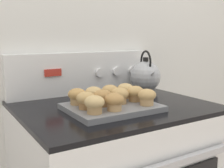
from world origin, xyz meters
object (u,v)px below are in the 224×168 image
at_px(muffin_r0_c0, 95,104).
at_px(muffin_r2_c3, 125,90).
at_px(tea_kettle, 145,76).
at_px(muffin_pan, 112,107).
at_px(muffin_r1_c3, 135,93).
at_px(muffin_r0_c1, 114,101).
at_px(muffin_r0_c3, 147,96).
at_px(muffin_r1_c1, 103,97).
at_px(muffin_r2_c2, 110,92).
at_px(muffin_r2_c1, 94,94).
at_px(muffin_r1_c0, 86,100).
at_px(muffin_r1_c2, 120,95).
at_px(muffin_r2_c0, 77,96).

distance_m(muffin_r0_c0, muffin_r2_c3, 0.28).
distance_m(muffin_r0_c0, tea_kettle, 0.56).
height_order(muffin_pan, muffin_r1_c3, muffin_r1_c3).
distance_m(muffin_r0_c1, muffin_r0_c3, 0.15).
height_order(muffin_r1_c3, tea_kettle, tea_kettle).
height_order(muffin_r1_c1, muffin_r2_c3, same).
bearing_deg(muffin_r2_c2, muffin_r2_c1, -178.85).
xyz_separation_m(muffin_r1_c0, muffin_r2_c1, (0.08, 0.08, 0.00)).
bearing_deg(muffin_r2_c2, muffin_r0_c0, -135.38).
relative_size(muffin_r0_c3, muffin_r1_c2, 1.00).
height_order(muffin_r1_c0, muffin_r2_c1, same).
relative_size(muffin_r0_c1, muffin_r1_c3, 1.00).
distance_m(muffin_r0_c0, muffin_r1_c2, 0.17).
relative_size(muffin_pan, muffin_r1_c3, 4.86).
xyz_separation_m(muffin_pan, muffin_r1_c2, (0.04, -0.00, 0.05)).
height_order(muffin_pan, muffin_r1_c1, muffin_r1_c1).
height_order(muffin_r0_c1, muffin_r1_c0, same).
height_order(muffin_r0_c0, muffin_r1_c1, same).
distance_m(muffin_r1_c2, muffin_r2_c0, 0.17).
bearing_deg(muffin_pan, muffin_r2_c2, 63.05).
relative_size(muffin_r1_c0, muffin_r1_c1, 1.00).
height_order(muffin_r1_c1, tea_kettle, tea_kettle).
xyz_separation_m(muffin_r1_c0, muffin_r2_c2, (0.16, 0.08, 0.00)).
height_order(muffin_r0_c3, muffin_r1_c1, same).
height_order(muffin_r0_c1, muffin_r2_c0, same).
xyz_separation_m(muffin_r1_c1, muffin_r2_c2, (0.08, 0.08, 0.00)).
bearing_deg(muffin_r2_c0, muffin_r2_c1, -0.94).
distance_m(muffin_pan, muffin_r0_c0, 0.15).
bearing_deg(muffin_r1_c3, muffin_r2_c1, 154.39).
relative_size(muffin_pan, muffin_r2_c0, 4.86).
bearing_deg(muffin_r0_c1, muffin_r0_c0, 178.97).
bearing_deg(tea_kettle, muffin_r1_c3, -135.67).
bearing_deg(muffin_r0_c3, muffin_r0_c0, -179.83).
bearing_deg(muffin_r2_c1, tea_kettle, 21.72).
height_order(muffin_r0_c1, muffin_r2_c2, same).
bearing_deg(muffin_pan, tea_kettle, 33.50).
bearing_deg(muffin_r0_c0, muffin_r1_c3, 18.83).
bearing_deg(muffin_r1_c0, muffin_r0_c3, -17.80).
distance_m(muffin_pan, muffin_r0_c3, 0.15).
bearing_deg(muffin_r2_c2, muffin_r1_c3, -45.02).
relative_size(muffin_r1_c0, tea_kettle, 0.33).
bearing_deg(muffin_r1_c0, muffin_r0_c1, -44.21).
bearing_deg(muffin_r0_c1, muffin_r1_c2, 46.51).
bearing_deg(tea_kettle, muffin_r2_c3, -146.33).
bearing_deg(muffin_r0_c0, muffin_r2_c2, 44.62).
bearing_deg(muffin_r2_c1, muffin_r0_c1, -89.03).
distance_m(muffin_r0_c3, muffin_r1_c1, 0.17).
bearing_deg(muffin_r0_c1, muffin_r1_c0, 135.79).
relative_size(muffin_r1_c1, muffin_r2_c1, 1.00).
height_order(muffin_r1_c0, muffin_r1_c3, same).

